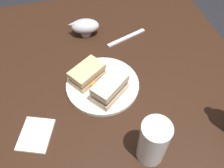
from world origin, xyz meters
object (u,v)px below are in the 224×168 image
Objects in this scene: gravy_boat at (85,26)px; napkin at (36,135)px; sandwich_half_right at (110,89)px; fork at (126,38)px; sandwich_half_left at (87,74)px; plate at (103,85)px; pint_glass at (153,143)px.

napkin is (0.42, -0.22, -0.04)m from gravy_boat.
fork is at bearing 153.60° from sandwich_half_right.
sandwich_half_left is at bearing -145.10° from sandwich_half_right.
pint_glass is (0.27, 0.08, 0.06)m from plate.
pint_glass reaches higher than plate.
pint_glass is at bearing 66.45° from napkin.
plate is 1.64× the size of pint_glass.
sandwich_half_right reaches higher than sandwich_half_left.
sandwich_half_left is at bearing 24.06° from fork.
plate is 2.27× the size of napkin.
sandwich_half_right reaches higher than fork.
pint_glass is at bearing 16.17° from sandwich_half_right.
napkin reaches higher than fork.
napkin is at bearing -59.89° from plate.
gravy_boat is 0.48m from napkin.
sandwich_half_left is 0.88× the size of pint_glass.
pint_glass is 0.85× the size of fork.
sandwich_half_right is 1.03× the size of gravy_boat.
sandwich_half_left is at bearing -123.94° from plate.
sandwich_half_right reaches higher than napkin.
sandwich_half_left is 1.03× the size of gravy_boat.
gravy_boat is (-0.55, -0.09, -0.02)m from pint_glass.
sandwich_half_right is 0.88× the size of pint_glass.
sandwich_half_left reaches higher than fork.
pint_glass is at bearing 22.04° from sandwich_half_left.
sandwich_half_right is at bearing -163.83° from pint_glass.
napkin is (-0.13, -0.31, -0.06)m from pint_glass.
sandwich_half_left is 0.27m from fork.
plate is at bearing 1.99° from gravy_boat.
pint_glass is 1.17× the size of gravy_boat.
napkin is at bearing -28.07° from gravy_boat.
pint_glass reaches higher than sandwich_half_left.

